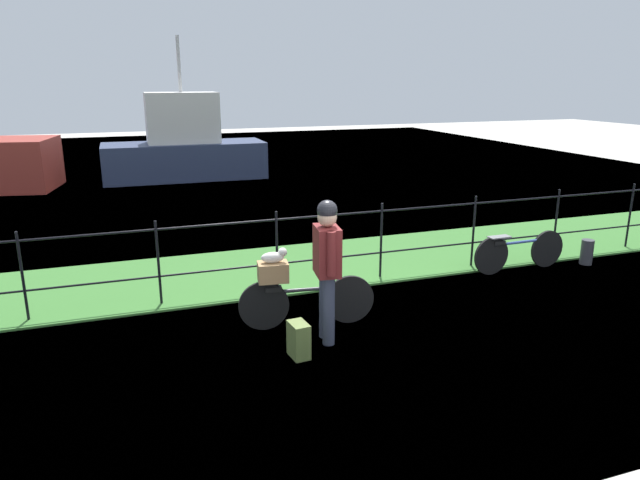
{
  "coord_description": "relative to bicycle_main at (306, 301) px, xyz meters",
  "views": [
    {
      "loc": [
        -2.89,
        -5.44,
        2.98
      ],
      "look_at": [
        -0.4,
        1.54,
        0.9
      ],
      "focal_mm": 32.52,
      "sensor_mm": 36.0,
      "label": 1
    }
  ],
  "objects": [
    {
      "name": "wooden_crate",
      "position": [
        -0.39,
        0.06,
        0.41
      ],
      "size": [
        0.39,
        0.3,
        0.23
      ],
      "primitive_type": "cube",
      "rotation": [
        0.0,
        0.0,
        -0.14
      ],
      "color": "#A87F51",
      "rests_on": "bicycle_main"
    },
    {
      "name": "iron_fence",
      "position": [
        0.82,
        1.31,
        0.35
      ],
      "size": [
        18.04,
        0.04,
        1.18
      ],
      "color": "black",
      "rests_on": "ground"
    },
    {
      "name": "terrier_dog",
      "position": [
        -0.37,
        0.05,
        0.6
      ],
      "size": [
        0.32,
        0.18,
        0.18
      ],
      "color": "silver",
      "rests_on": "wooden_crate"
    },
    {
      "name": "harbor_water",
      "position": [
        0.82,
        11.5,
        -0.33
      ],
      "size": [
        30.0,
        30.0,
        0.0
      ],
      "primitive_type": "plane",
      "color": "#426684",
      "rests_on": "ground"
    },
    {
      "name": "ground_plane",
      "position": [
        0.82,
        -0.89,
        -0.33
      ],
      "size": [
        60.0,
        60.0,
        0.0
      ],
      "primitive_type": "plane",
      "color": "#B2ADA3"
    },
    {
      "name": "grass_strip",
      "position": [
        0.82,
        2.24,
        -0.31
      ],
      "size": [
        27.0,
        2.4,
        0.03
      ],
      "primitive_type": "cube",
      "color": "#38702D",
      "rests_on": "ground"
    },
    {
      "name": "bicycle_main",
      "position": [
        0.0,
        0.0,
        0.0
      ],
      "size": [
        1.68,
        0.31,
        0.62
      ],
      "color": "black",
      "rests_on": "ground"
    },
    {
      "name": "cyclist_person",
      "position": [
        0.11,
        -0.47,
        0.67
      ],
      "size": [
        0.31,
        0.54,
        1.68
      ],
      "color": "#383D51",
      "rests_on": "ground"
    },
    {
      "name": "backpack_on_paving",
      "position": [
        -0.33,
        -0.76,
        -0.13
      ],
      "size": [
        0.21,
        0.3,
        0.4
      ],
      "primitive_type": "cube",
      "rotation": [
        0.0,
        0.0,
        1.67
      ],
      "color": "olive",
      "rests_on": "ground"
    },
    {
      "name": "bicycle_parked",
      "position": [
        3.87,
        0.9,
        -0.0
      ],
      "size": [
        1.7,
        0.17,
        0.61
      ],
      "color": "black",
      "rests_on": "ground"
    },
    {
      "name": "moored_boat_mid",
      "position": [
        -0.02,
        11.71,
        0.6
      ],
      "size": [
        4.81,
        1.85,
        4.18
      ],
      "color": "#2D3856",
      "rests_on": "ground"
    },
    {
      "name": "mooring_bollard",
      "position": [
        5.16,
        0.81,
        -0.12
      ],
      "size": [
        0.2,
        0.2,
        0.41
      ],
      "primitive_type": "cylinder",
      "color": "#38383D",
      "rests_on": "ground"
    }
  ]
}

